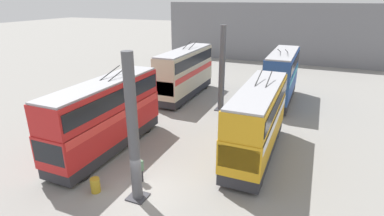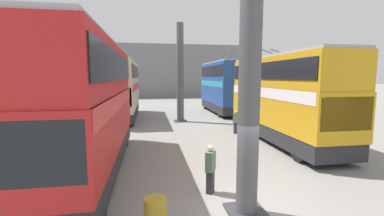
% 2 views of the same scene
% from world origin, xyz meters
% --- Properties ---
extents(ground_plane, '(240.00, 240.00, 0.00)m').
position_xyz_m(ground_plane, '(0.00, 0.00, 0.00)').
color(ground_plane, gray).
extents(depot_back_wall, '(0.50, 36.00, 9.67)m').
position_xyz_m(depot_back_wall, '(40.18, 0.00, 4.83)').
color(depot_back_wall, slate).
rests_on(depot_back_wall, ground_plane).
extents(support_column_near, '(1.05, 1.05, 8.18)m').
position_xyz_m(support_column_near, '(-0.41, 0.00, 3.96)').
color(support_column_near, '#4C4C51').
rests_on(support_column_near, ground_plane).
extents(support_column_far, '(1.05, 1.05, 8.18)m').
position_xyz_m(support_column_far, '(14.66, 0.00, 3.96)').
color(support_column_far, '#4C4C51').
rests_on(support_column_far, ground_plane).
extents(bus_left_near, '(9.95, 2.54, 5.62)m').
position_xyz_m(bus_left_near, '(6.89, -5.00, 2.85)').
color(bus_left_near, black).
rests_on(bus_left_near, ground_plane).
extents(bus_left_far, '(9.36, 2.54, 5.96)m').
position_xyz_m(bus_left_far, '(19.40, -5.00, 3.04)').
color(bus_left_far, black).
rests_on(bus_left_far, ground_plane).
extents(bus_right_mid, '(10.43, 2.54, 5.76)m').
position_xyz_m(bus_right_mid, '(3.62, 5.00, 2.91)').
color(bus_right_mid, black).
rests_on(bus_right_mid, ground_plane).
extents(bus_right_far, '(10.46, 2.54, 5.85)m').
position_xyz_m(bus_right_far, '(17.27, 5.00, 2.96)').
color(bus_right_far, black).
rests_on(bus_right_far, ground_plane).
extents(person_by_left_row, '(0.46, 0.47, 1.56)m').
position_xyz_m(person_by_left_row, '(9.31, -3.11, 0.82)').
color(person_by_left_row, '#2D2D33').
rests_on(person_by_left_row, ground_plane).
extents(person_aisle_foreground, '(0.48, 0.42, 1.61)m').
position_xyz_m(person_aisle_foreground, '(0.98, 0.69, 0.84)').
color(person_aisle_foreground, '#2D2D33').
rests_on(person_aisle_foreground, ground_plane).
extents(oil_drum, '(0.57, 0.57, 0.87)m').
position_xyz_m(oil_drum, '(-0.89, 2.51, 0.44)').
color(oil_drum, '#B28E23').
rests_on(oil_drum, ground_plane).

